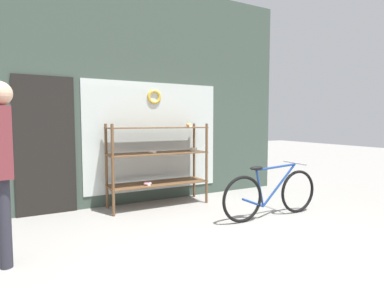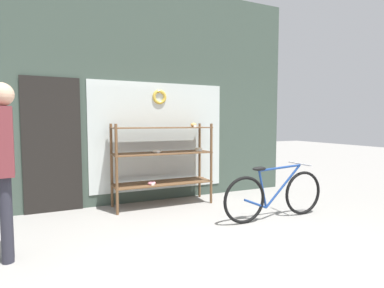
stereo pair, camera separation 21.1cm
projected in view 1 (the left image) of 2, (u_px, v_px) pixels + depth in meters
The scene contains 5 objects.
ground_plane at pixel (243, 274), 2.78m from camera, with size 30.00×30.00×0.00m, color gray.
storefront_facade at pixel (140, 97), 5.19m from camera, with size 5.68×0.13×3.80m.
display_case at pixel (159, 157), 5.01m from camera, with size 1.65×0.51×1.40m.
bicycle at pixel (271, 193), 4.41m from camera, with size 1.71×0.46×0.80m.
pedestrian at pixel (2, 157), 2.87m from camera, with size 0.24×0.34×1.80m.
Camera 1 is at (-1.65, -2.16, 1.41)m, focal length 28.00 mm.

